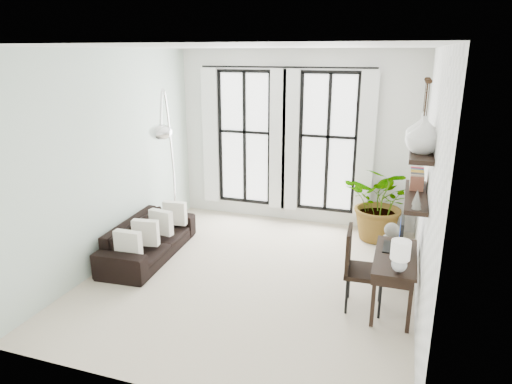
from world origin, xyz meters
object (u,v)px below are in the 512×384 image
at_px(desk, 395,260).
at_px(buddha, 390,252).
at_px(sofa, 149,239).
at_px(plant, 382,203).
at_px(arc_lamp, 166,127).
at_px(desk_chair, 358,264).

bearing_deg(desk, buddha, 94.66).
xyz_separation_m(sofa, buddha, (3.66, 0.62, 0.03)).
bearing_deg(sofa, plant, -65.60).
bearing_deg(plant, arc_lamp, -159.01).
height_order(sofa, plant, plant).
relative_size(sofa, desk_chair, 1.91).
bearing_deg(plant, desk, -82.45).
xyz_separation_m(desk, desk_chair, (-0.44, -0.10, -0.08)).
distance_m(desk, desk_chair, 0.46).
height_order(plant, buddha, plant).
bearing_deg(buddha, arc_lamp, -178.98).
distance_m(plant, desk_chair, 2.36).
relative_size(desk_chair, arc_lamp, 0.41).
xyz_separation_m(desk_chair, arc_lamp, (-3.21, 1.07, 1.39)).
height_order(plant, desk, plant).
height_order(sofa, desk, desk).
bearing_deg(plant, buddha, -80.02).
bearing_deg(desk_chair, arc_lamp, 158.41).
distance_m(sofa, buddha, 3.72).
xyz_separation_m(desk_chair, buddha, (0.35, 1.13, -0.28)).
xyz_separation_m(sofa, arc_lamp, (0.10, 0.56, 1.70)).
distance_m(sofa, plant, 3.93).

